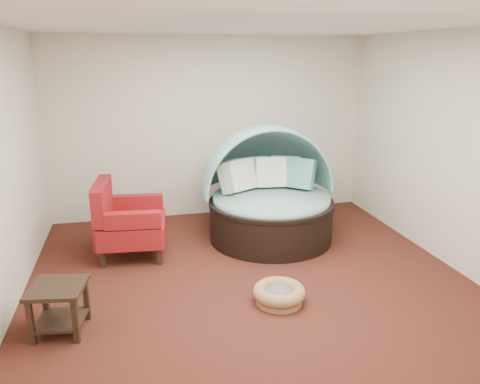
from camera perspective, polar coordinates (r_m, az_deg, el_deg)
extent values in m
plane|color=#481C14|center=(5.51, 1.22, -10.67)|extent=(5.00, 5.00, 0.00)
plane|color=beige|center=(7.44, -3.55, 7.80)|extent=(5.00, 0.00, 5.00)
plane|color=beige|center=(2.79, 14.37, -7.48)|extent=(5.00, 0.00, 5.00)
plane|color=beige|center=(6.14, 24.60, 4.52)|extent=(0.00, 5.00, 5.00)
plane|color=white|center=(4.92, 1.43, 19.81)|extent=(5.00, 5.00, 0.00)
cylinder|color=black|center=(6.59, 3.77, -3.56)|extent=(1.74, 1.74, 0.52)
cylinder|color=black|center=(6.50, 3.81, -1.23)|extent=(1.76, 1.76, 0.05)
cylinder|color=#80B0A5|center=(6.49, 3.82, -0.91)|extent=(1.65, 1.65, 0.11)
cube|color=#376A4E|center=(6.57, -1.08, 1.91)|extent=(0.48, 0.49, 0.46)
cube|color=white|center=(6.64, 0.14, 2.07)|extent=(0.50, 0.42, 0.46)
cube|color=#61A8A9|center=(6.81, 1.67, 2.43)|extent=(0.47, 0.32, 0.46)
cube|color=white|center=(6.82, 3.80, 2.42)|extent=(0.47, 0.31, 0.46)
cube|color=#376A4E|center=(6.90, 5.52, 2.54)|extent=(0.50, 0.41, 0.46)
cube|color=#61A8A9|center=(6.79, 7.23, 2.28)|extent=(0.49, 0.48, 0.46)
cylinder|color=olive|center=(5.06, 4.77, -12.98)|extent=(0.52, 0.52, 0.06)
torus|color=olive|center=(5.02, 4.79, -12.04)|extent=(0.59, 0.59, 0.14)
cylinder|color=slate|center=(5.03, 4.79, -12.23)|extent=(0.35, 0.35, 0.08)
cylinder|color=black|center=(6.01, -16.43, -7.90)|extent=(0.09, 0.09, 0.20)
cylinder|color=black|center=(6.63, -15.59, -5.50)|extent=(0.09, 0.09, 0.20)
cylinder|color=black|center=(5.94, -9.88, -7.75)|extent=(0.09, 0.09, 0.20)
cylinder|color=black|center=(6.57, -9.68, -5.34)|extent=(0.09, 0.09, 0.20)
cube|color=maroon|center=(6.19, -13.05, -4.44)|extent=(0.93, 0.93, 0.30)
cube|color=maroon|center=(6.10, -16.46, -1.04)|extent=(0.24, 0.86, 0.50)
cube|color=maroon|center=(5.76, -12.96, -3.38)|extent=(0.69, 0.20, 0.20)
cube|color=maroon|center=(6.44, -12.41, -1.21)|extent=(0.69, 0.20, 0.20)
cube|color=black|center=(4.69, -21.41, -10.81)|extent=(0.56, 0.56, 0.04)
cube|color=black|center=(4.85, -20.99, -14.34)|extent=(0.50, 0.50, 0.03)
cube|color=black|center=(4.70, -24.16, -14.34)|extent=(0.06, 0.06, 0.43)
cube|color=black|center=(5.02, -22.64, -12.12)|extent=(0.06, 0.06, 0.43)
cube|color=black|center=(4.58, -19.41, -14.64)|extent=(0.06, 0.06, 0.43)
cube|color=black|center=(4.91, -18.21, -12.31)|extent=(0.06, 0.06, 0.43)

